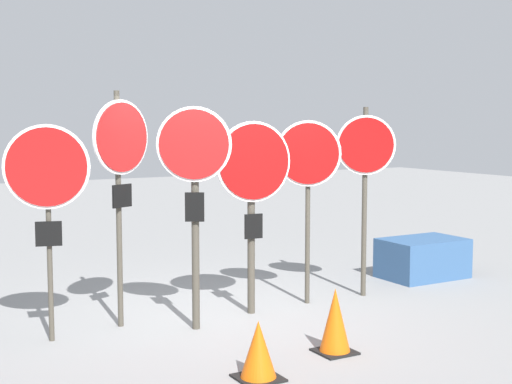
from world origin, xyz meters
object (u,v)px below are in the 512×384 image
object	(u,v)px
traffic_cone_0	(258,350)
traffic_cone_1	(335,321)
stop_sign_1	(121,157)
stop_sign_4	(308,167)
stop_sign_0	(47,181)
storage_crate	(423,258)
stop_sign_3	(253,181)
stop_sign_5	(366,162)
stop_sign_2	(194,175)

from	to	relation	value
traffic_cone_0	traffic_cone_1	distance (m)	1.03
stop_sign_1	stop_sign_4	distance (m)	2.30
stop_sign_0	storage_crate	size ratio (longest dim) A/B	1.87
storage_crate	stop_sign_3	bearing A→B (deg)	-170.69
storage_crate	stop_sign_5	bearing A→B (deg)	-161.96
stop_sign_2	stop_sign_4	distance (m)	1.68
stop_sign_0	traffic_cone_1	world-z (taller)	stop_sign_0
stop_sign_3	stop_sign_2	bearing A→B (deg)	-158.48
stop_sign_0	stop_sign_2	world-z (taller)	stop_sign_2
stop_sign_2	traffic_cone_1	size ratio (longest dim) A/B	3.77
stop_sign_5	traffic_cone_0	bearing A→B (deg)	-114.33
stop_sign_4	traffic_cone_0	bearing A→B (deg)	-101.25
stop_sign_3	traffic_cone_1	world-z (taller)	stop_sign_3
stop_sign_2	traffic_cone_1	xyz separation A→B (m)	(0.85, -1.36, -1.36)
stop_sign_2	storage_crate	distance (m)	4.24
stop_sign_5	storage_crate	bearing A→B (deg)	48.10
stop_sign_2	stop_sign_3	size ratio (longest dim) A/B	1.07
storage_crate	stop_sign_1	bearing A→B (deg)	-176.77
stop_sign_4	traffic_cone_1	world-z (taller)	stop_sign_4
traffic_cone_0	stop_sign_5	bearing A→B (deg)	35.61
stop_sign_4	storage_crate	bearing A→B (deg)	42.56
traffic_cone_0	traffic_cone_1	world-z (taller)	traffic_cone_1
stop_sign_1	stop_sign_3	bearing A→B (deg)	-35.62
stop_sign_2	stop_sign_3	world-z (taller)	stop_sign_2
stop_sign_3	stop_sign_5	world-z (taller)	stop_sign_5
traffic_cone_0	storage_crate	world-z (taller)	storage_crate
stop_sign_2	traffic_cone_1	world-z (taller)	stop_sign_2
stop_sign_0	stop_sign_2	xyz separation A→B (m)	(1.45, -0.34, 0.03)
traffic_cone_1	storage_crate	world-z (taller)	traffic_cone_1
stop_sign_3	storage_crate	size ratio (longest dim) A/B	1.90
stop_sign_1	stop_sign_3	world-z (taller)	stop_sign_1
stop_sign_4	stop_sign_3	bearing A→B (deg)	-143.13
stop_sign_0	stop_sign_4	size ratio (longest dim) A/B	0.98
stop_sign_1	traffic_cone_0	world-z (taller)	stop_sign_1
stop_sign_2	storage_crate	bearing A→B (deg)	40.79
stop_sign_4	traffic_cone_0	xyz separation A→B (m)	(-1.80, -1.93, -1.43)
stop_sign_3	stop_sign_5	bearing A→B (deg)	6.59
traffic_cone_1	stop_sign_2	bearing A→B (deg)	122.10
stop_sign_5	traffic_cone_0	world-z (taller)	stop_sign_5
stop_sign_0	stop_sign_5	xyz separation A→B (m)	(3.95, -0.05, 0.08)
stop_sign_0	traffic_cone_1	distance (m)	3.16
stop_sign_3	stop_sign_4	distance (m)	0.82
stop_sign_2	traffic_cone_0	xyz separation A→B (m)	(-0.15, -1.61, -1.42)
stop_sign_1	traffic_cone_1	size ratio (longest dim) A/B	4.03
stop_sign_1	stop_sign_4	bearing A→B (deg)	-30.53
stop_sign_5	stop_sign_2	bearing A→B (deg)	-143.39
stop_sign_4	stop_sign_1	bearing A→B (deg)	-152.62
stop_sign_2	stop_sign_5	world-z (taller)	stop_sign_5
stop_sign_4	traffic_cone_0	world-z (taller)	stop_sign_4
stop_sign_2	stop_sign_3	bearing A→B (deg)	46.23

